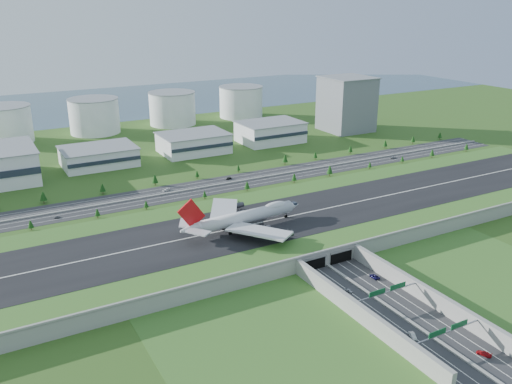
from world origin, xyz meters
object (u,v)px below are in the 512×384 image
boeing_747 (243,217)px  car_2 (375,276)px  car_5 (229,178)px  car_6 (393,157)px  car_7 (166,190)px  car_1 (413,336)px  office_tower (347,104)px  fuel_tank_a (5,125)px  car_0 (349,290)px  car_4 (57,217)px  car_3 (484,353)px

boeing_747 → car_2: (37.00, -69.98, -13.94)m
car_5 → car_6: bearing=65.4°
car_7 → car_1: bearing=-2.3°
office_tower → fuel_tank_a: 340.18m
fuel_tank_a → car_7: fuel_tank_a is taller
car_1 → boeing_747: bearing=121.0°
car_0 → car_7: 180.07m
car_4 → car_5: bearing=-84.4°
car_6 → car_5: bearing=85.5°
boeing_747 → car_2: size_ratio=13.45×
car_4 → car_7: (78.46, 16.22, 0.13)m
office_tower → car_2: bearing=-125.0°
boeing_747 → car_1: (17.39, -116.57, -13.89)m
boeing_747 → car_6: bearing=21.1°
car_0 → car_7: car_7 is taller
car_5 → car_4: bearing=-100.7°
car_3 → office_tower: bearing=-141.7°
car_3 → car_2: bearing=-115.2°
car_5 → fuel_tank_a: bearing=-165.0°
car_4 → car_6: bearing=-91.9°
car_5 → car_6: (151.40, -15.66, -0.02)m
car_2 → car_6: (156.58, 159.95, -0.04)m
boeing_747 → car_2: bearing=-66.0°
car_0 → car_4: size_ratio=1.03×
office_tower → car_2: size_ratio=9.38×
fuel_tank_a → car_4: 225.70m
car_0 → car_4: bearing=100.8°
fuel_tank_a → car_2: 404.95m
boeing_747 → car_7: (-8.97, 103.56, -13.97)m
car_3 → car_0: bearing=-98.1°
car_4 → car_7: 80.12m
car_2 → car_5: car_2 is taller
fuel_tank_a → office_tower: bearing=-19.8°
car_1 → car_7: size_ratio=0.97×
car_3 → car_6: size_ratio=1.03×
office_tower → car_1: office_tower is taller
car_2 → car_3: bearing=86.0°
car_1 → car_6: (176.19, 206.54, -0.08)m
car_1 → car_6: bearing=72.1°
car_0 → car_3: 66.00m
car_3 → car_4: bearing=-83.9°
fuel_tank_a → car_6: (289.22, -222.30, -16.60)m
car_5 → office_tower: bearing=98.0°
car_6 → car_3: bearing=146.3°
car_5 → car_7: (-51.15, -2.06, -0.02)m
car_3 → car_4: (-120.64, 225.97, -0.18)m
office_tower → car_5: office_tower is taller
car_4 → fuel_tank_a: bearing=-0.4°
car_7 → car_0: bearing=-0.8°
office_tower → boeing_747: (-224.36, -197.27, -12.63)m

